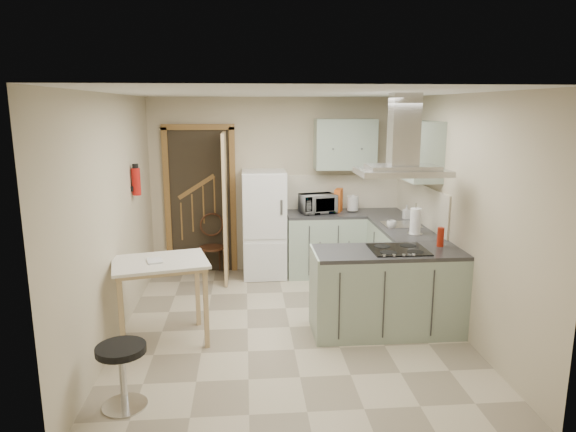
{
  "coord_description": "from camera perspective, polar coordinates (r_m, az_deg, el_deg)",
  "views": [
    {
      "loc": [
        -0.46,
        -5.23,
        2.37
      ],
      "look_at": [
        0.02,
        0.45,
        1.15
      ],
      "focal_mm": 32.0,
      "sensor_mm": 36.0,
      "label": 1
    }
  ],
  "objects": [
    {
      "name": "cereal_box",
      "position": [
        7.34,
        5.62,
        1.76
      ],
      "size": [
        0.16,
        0.23,
        0.32
      ],
      "primitive_type": "cube",
      "rotation": [
        0.0,
        0.0,
        -0.37
      ],
      "color": "orange",
      "rests_on": "counter_back"
    },
    {
      "name": "counter_back",
      "position": [
        7.37,
        4.08,
        -3.05
      ],
      "size": [
        1.08,
        0.6,
        0.9
      ],
      "primitive_type": "cube",
      "color": "#9EB2A0",
      "rests_on": "floor"
    },
    {
      "name": "wall_cabinet_right",
      "position": [
        6.44,
        14.17,
        7.1
      ],
      "size": [
        0.35,
        0.9,
        0.7
      ],
      "primitive_type": "cube",
      "color": "#9EB2A0",
      "rests_on": "right_wall"
    },
    {
      "name": "drop_leaf_table",
      "position": [
        5.43,
        -13.81,
        -9.19
      ],
      "size": [
        1.05,
        0.88,
        0.86
      ],
      "primitive_type": "cube",
      "rotation": [
        0.0,
        0.0,
        0.24
      ],
      "color": "#DEC889",
      "rests_on": "floor"
    },
    {
      "name": "sink",
      "position": [
        6.64,
        12.45,
        -0.94
      ],
      "size": [
        0.45,
        0.4,
        0.01
      ],
      "primitive_type": "cube",
      "color": "silver",
      "rests_on": "counter_right"
    },
    {
      "name": "book",
      "position": [
        5.26,
        -15.4,
        -4.53
      ],
      "size": [
        0.19,
        0.23,
        0.09
      ],
      "primitive_type": "imported",
      "rotation": [
        0.0,
        0.0,
        0.28
      ],
      "color": "#9D3442",
      "rests_on": "drop_leaf_table"
    },
    {
      "name": "left_wall",
      "position": [
        5.51,
        -18.81,
        -0.29
      ],
      "size": [
        0.0,
        4.2,
        4.2
      ],
      "primitive_type": "plane",
      "rotation": [
        1.57,
        0.0,
        1.57
      ],
      "color": "#BBAE91",
      "rests_on": "floor"
    },
    {
      "name": "extractor_hood",
      "position": [
        5.33,
        12.55,
        4.8
      ],
      "size": [
        0.9,
        0.55,
        0.1
      ],
      "primitive_type": "cube",
      "color": "silver",
      "rests_on": "ceiling"
    },
    {
      "name": "floor",
      "position": [
        5.75,
        0.18,
        -12.23
      ],
      "size": [
        4.2,
        4.2,
        0.0
      ],
      "primitive_type": "plane",
      "color": "#C0B295",
      "rests_on": "ground"
    },
    {
      "name": "fridge",
      "position": [
        7.21,
        -2.65,
        -0.91
      ],
      "size": [
        0.6,
        0.6,
        1.5
      ],
      "primitive_type": "cube",
      "color": "white",
      "rests_on": "floor"
    },
    {
      "name": "hob",
      "position": [
        5.49,
        12.16,
        -3.66
      ],
      "size": [
        0.58,
        0.5,
        0.01
      ],
      "primitive_type": "cube",
      "color": "black",
      "rests_on": "peninsula"
    },
    {
      "name": "counter_right",
      "position": [
        6.92,
        11.86,
        -4.3
      ],
      "size": [
        0.6,
        1.95,
        0.9
      ],
      "primitive_type": "cube",
      "color": "#9EB2A0",
      "rests_on": "floor"
    },
    {
      "name": "doorway",
      "position": [
        7.44,
        -9.7,
        1.69
      ],
      "size": [
        1.1,
        0.12,
        2.1
      ],
      "primitive_type": "cube",
      "color": "brown",
      "rests_on": "floor"
    },
    {
      "name": "back_wall",
      "position": [
        7.42,
        -1.23,
        3.41
      ],
      "size": [
        3.6,
        0.0,
        3.6
      ],
      "primitive_type": "plane",
      "rotation": [
        1.57,
        0.0,
        0.0
      ],
      "color": "#BBAE91",
      "rests_on": "floor"
    },
    {
      "name": "cup",
      "position": [
        6.44,
        11.43,
        -0.93
      ],
      "size": [
        0.14,
        0.14,
        0.09
      ],
      "primitive_type": "imported",
      "rotation": [
        0.0,
        0.0,
        -0.22
      ],
      "color": "silver",
      "rests_on": "counter_right"
    },
    {
      "name": "bentwood_chair",
      "position": [
        7.39,
        -8.46,
        -3.51
      ],
      "size": [
        0.44,
        0.44,
        0.8
      ],
      "primitive_type": "cube",
      "rotation": [
        0.0,
        0.0,
        0.3
      ],
      "color": "#4E211A",
      "rests_on": "floor"
    },
    {
      "name": "wall_cabinet_back",
      "position": [
        7.31,
        6.36,
        7.93
      ],
      "size": [
        0.85,
        0.35,
        0.7
      ],
      "primitive_type": "cube",
      "color": "#9EB2A0",
      "rests_on": "back_wall"
    },
    {
      "name": "soap_bottle",
      "position": [
        7.01,
        13.03,
        0.42
      ],
      "size": [
        0.09,
        0.09,
        0.18
      ],
      "primitive_type": "imported",
      "rotation": [
        0.0,
        0.0,
        0.08
      ],
      "color": "#B8B8C5",
      "rests_on": "counter_right"
    },
    {
      "name": "paper_towel",
      "position": [
        6.17,
        13.97,
        -0.54
      ],
      "size": [
        0.13,
        0.13,
        0.32
      ],
      "primitive_type": "cylinder",
      "rotation": [
        0.0,
        0.0,
        -0.04
      ],
      "color": "white",
      "rests_on": "counter_right"
    },
    {
      "name": "fire_extinguisher",
      "position": [
        6.32,
        -16.52,
        3.68
      ],
      "size": [
        0.1,
        0.1,
        0.32
      ],
      "primitive_type": "cylinder",
      "color": "#B2140F",
      "rests_on": "left_wall"
    },
    {
      "name": "splashback",
      "position": [
        7.55,
        6.08,
        2.72
      ],
      "size": [
        1.68,
        0.02,
        0.5
      ],
      "primitive_type": "cube",
      "color": "beige",
      "rests_on": "counter_back"
    },
    {
      "name": "microwave",
      "position": [
        7.21,
        3.32,
        1.39
      ],
      "size": [
        0.54,
        0.43,
        0.27
      ],
      "primitive_type": "imported",
      "rotation": [
        0.0,
        0.0,
        0.24
      ],
      "color": "black",
      "rests_on": "counter_back"
    },
    {
      "name": "stool",
      "position": [
        4.48,
        -17.88,
        -16.57
      ],
      "size": [
        0.45,
        0.45,
        0.53
      ],
      "primitive_type": "cylinder",
      "rotation": [
        0.0,
        0.0,
        0.15
      ],
      "color": "black",
      "rests_on": "floor"
    },
    {
      "name": "right_wall",
      "position": [
        5.8,
        18.19,
        0.35
      ],
      "size": [
        0.0,
        4.2,
        4.2
      ],
      "primitive_type": "plane",
      "rotation": [
        1.57,
        0.0,
        -1.57
      ],
      "color": "#BBAE91",
      "rests_on": "floor"
    },
    {
      "name": "red_bottle",
      "position": [
        5.72,
        16.59,
        -2.24
      ],
      "size": [
        0.09,
        0.09,
        0.21
      ],
      "primitive_type": "cylinder",
      "rotation": [
        0.0,
        0.0,
        0.33
      ],
      "color": "#AB220E",
      "rests_on": "peninsula"
    },
    {
      "name": "kettle",
      "position": [
        7.36,
        7.2,
        1.41
      ],
      "size": [
        0.2,
        0.2,
        0.24
      ],
      "primitive_type": "cylinder",
      "rotation": [
        0.0,
        0.0,
        0.26
      ],
      "color": "silver",
      "rests_on": "counter_back"
    },
    {
      "name": "peninsula",
      "position": [
        5.6,
        10.97,
        -8.2
      ],
      "size": [
        1.55,
        0.65,
        0.9
      ],
      "primitive_type": "cube",
      "color": "#9EB2A0",
      "rests_on": "floor"
    },
    {
      "name": "ceiling",
      "position": [
        5.25,
        0.2,
        13.51
      ],
      "size": [
        4.2,
        4.2,
        0.0
      ],
      "primitive_type": "plane",
      "rotation": [
        3.14,
        0.0,
        0.0
      ],
      "color": "silver",
      "rests_on": "back_wall"
    }
  ]
}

